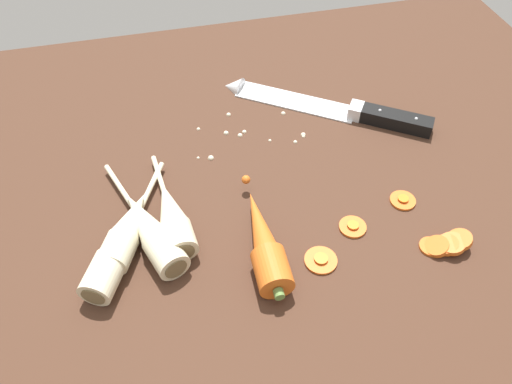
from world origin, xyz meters
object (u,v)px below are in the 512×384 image
Objects in this scene: whole_carrot at (264,242)px; parsnip_front at (150,230)px; chefs_knife at (320,105)px; carrot_slice_stack at (446,244)px; parsnip_mid_left at (172,216)px; parsnip_mid_right at (128,228)px; parsnip_back at (119,245)px; carrot_slice_stray_near at (353,226)px; carrot_slice_stray_far at (403,200)px; carrot_slice_stray_mid at (321,259)px.

parsnip_front is (-13.35, 5.22, -0.12)cm from whole_carrot.
carrot_slice_stack is (6.16, -30.30, 0.20)cm from chefs_knife.
chefs_knife is 32.37cm from parsnip_mid_left.
parsnip_mid_right is at bearing 159.02° from whole_carrot.
parsnip_back is 40.38cm from carrot_slice_stack.
parsnip_back is (-1.30, -2.32, -0.00)cm from parsnip_mid_right.
parsnip_back is 3.33× the size of carrot_slice_stack.
chefs_knife is 1.43× the size of parsnip_back.
carrot_slice_stray_near is 1.03× the size of carrot_slice_stray_far.
parsnip_mid_right is at bearing 169.47° from carrot_slice_stray_near.
parsnip_mid_left is at bearing 174.10° from carrot_slice_stray_far.
whole_carrot is 5.27× the size of carrot_slice_stray_near.
carrot_slice_stray_mid and carrot_slice_stray_far have the same top height.
parsnip_front reaches higher than carrot_slice_stray_mid.
parsnip_mid_left is at bearing 160.38° from carrot_slice_stack.
whole_carrot is 2.95× the size of carrot_slice_stack.
parsnip_mid_right reaches higher than carrot_slice_stack.
chefs_knife reaches higher than carrot_slice_stack.
carrot_slice_stray_mid is (23.72, -6.85, -1.62)cm from parsnip_back.
whole_carrot is at bearing -32.95° from parsnip_mid_left.
parsnip_front is 36.95cm from carrot_slice_stack.
carrot_slice_stray_near and carrot_slice_stray_mid have the same top height.
whole_carrot is 1.02× the size of parsnip_mid_left.
chefs_knife is at bearing 33.03° from parsnip_back.
parsnip_front and parsnip_back have the same top height.
carrot_slice_stack is at bearing -78.50° from carrot_slice_stray_far.
carrot_slice_stack is 15.82cm from carrot_slice_stray_mid.
parsnip_front is 33.89cm from carrot_slice_stray_far.
chefs_knife is at bearing 101.49° from carrot_slice_stray_far.
parsnip_back is 5.95× the size of carrot_slice_stray_near.
parsnip_mid_right reaches higher than carrot_slice_stray_near.
chefs_knife is at bearing 57.81° from whole_carrot.
carrot_slice_stack is (32.56, -11.61, -1.13)cm from parsnip_mid_left.
carrot_slice_stray_far is (13.99, 6.59, 0.00)cm from carrot_slice_stray_mid.
parsnip_mid_left is 2.90× the size of carrot_slice_stack.
parsnip_mid_right reaches higher than carrot_slice_stray_far.
parsnip_back is 24.74cm from carrot_slice_stray_mid.
parsnip_mid_left is (-10.39, 6.73, -0.12)cm from whole_carrot.
carrot_slice_stray_near is (-3.84, -24.53, -0.29)cm from chefs_knife.
whole_carrot is at bearing -175.80° from carrot_slice_stray_near.
parsnip_front is at bearing 157.35° from carrot_slice_stray_mid.
whole_carrot is at bearing -20.98° from parsnip_mid_right.
carrot_slice_stray_mid is (19.82, -8.27, -1.62)cm from parsnip_front.
carrot_slice_stray_far is (8.29, 2.65, 0.00)cm from carrot_slice_stray_near.
parsnip_front is 25.93cm from carrot_slice_stray_near.
parsnip_mid_left is 1.09× the size of parsnip_mid_right.
carrot_slice_stray_mid is at bearing -16.11° from parsnip_back.
parsnip_mid_left is 23.35cm from carrot_slice_stray_near.
carrot_slice_stack is at bearing -12.40° from whole_carrot.
parsnip_back is (-33.26, -21.62, 1.33)cm from chefs_knife.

